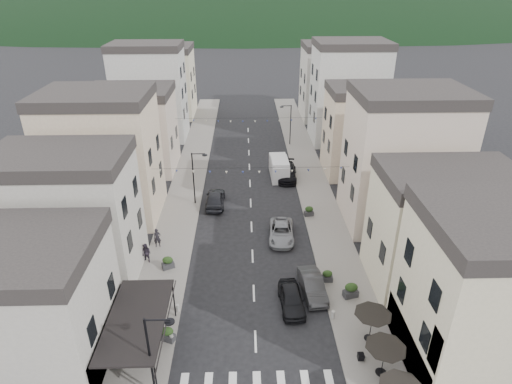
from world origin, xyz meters
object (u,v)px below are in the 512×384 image
Objects in this scene: parked_car_c at (281,232)px; delivery_van at (279,167)px; parked_car_e at (215,199)px; pedestrian_a at (157,238)px; parked_car_b at (312,285)px; parked_car_d at (287,172)px; pedestrian_b at (146,253)px; parked_car_a at (291,299)px.

delivery_van reaches higher than parked_car_c.
parked_car_e is 9.29m from pedestrian_a.
pedestrian_a is (-11.48, -1.21, 0.34)m from parked_car_c.
parked_car_b is 0.82× the size of parked_car_d.
delivery_van is at bearing -134.81° from parked_car_e.
pedestrian_a reaches higher than parked_car_d.
pedestrian_b reaches higher than parked_car_b.
parked_car_a is at bearing -86.21° from parked_car_c.
pedestrian_a is at bearing 147.34° from parked_car_b.
parked_car_a reaches higher than parked_car_c.
pedestrian_a is 2.44m from pedestrian_b.
parked_car_d reaches higher than parked_car_c.
parked_car_a is 23.51m from delivery_van.
parked_car_a is 13.34m from pedestrian_b.
pedestrian_a is at bearing 98.98° from pedestrian_b.
parked_car_b is at bearing 120.77° from parked_car_e.
delivery_van is 2.92× the size of pedestrian_b.
parked_car_c is 11.54m from pedestrian_a.
parked_car_c is 1.02× the size of parked_car_e.
parked_car_a is 17.46m from parked_car_e.
pedestrian_a is (-13.28, -14.75, 0.23)m from parked_car_d.
parked_car_d is 3.02× the size of pedestrian_a.
parked_car_b is at bearing -85.76° from parked_car_d.
parked_car_a is at bearing -4.44° from pedestrian_b.
parked_car_e is at bearing 109.00° from parked_car_a.
parked_car_e is (-6.66, 6.74, 0.14)m from parked_car_c.
parked_car_b is 0.92× the size of parked_car_e.
parked_car_c is at bearing 135.46° from parked_car_e.
delivery_van is (-0.95, 22.01, 0.48)m from parked_car_b.
parked_car_c is at bearing -95.12° from delivery_van.
parked_car_b is 16.93m from parked_car_e.
parked_car_d is at bearing -31.64° from delivery_van.
parked_car_b is 2.49× the size of pedestrian_b.
pedestrian_a is (-4.82, -7.95, 0.20)m from parked_car_e.
pedestrian_b is at bearing -159.54° from parked_car_c.
parked_car_d is at bearing 37.11° from pedestrian_a.
parked_car_d is at bearing -140.40° from parked_car_e.
pedestrian_a is (-11.48, 8.19, 0.31)m from parked_car_a.
pedestrian_a reaches higher than parked_car_b.
pedestrian_b reaches higher than parked_car_d.
parked_car_d is at bearing 72.53° from pedestrian_b.
parked_car_d is 22.00m from pedestrian_b.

